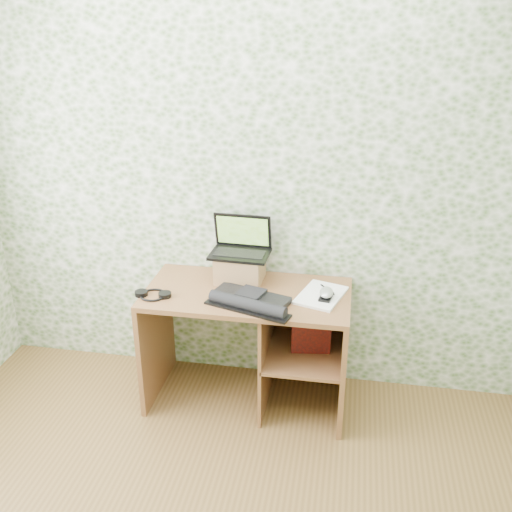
% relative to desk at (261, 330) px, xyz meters
% --- Properties ---
extents(wall_back, '(3.50, 0.00, 3.50)m').
position_rel_desk_xyz_m(wall_back, '(-0.08, 0.28, 0.82)').
color(wall_back, silver).
rests_on(wall_back, ground).
extents(desk, '(1.20, 0.60, 0.75)m').
position_rel_desk_xyz_m(desk, '(0.00, 0.00, 0.00)').
color(desk, brown).
rests_on(desk, floor).
extents(riser, '(0.28, 0.24, 0.16)m').
position_rel_desk_xyz_m(riser, '(-0.15, 0.12, 0.35)').
color(riser, olive).
rests_on(riser, desk).
extents(laptop, '(0.36, 0.26, 0.23)m').
position_rel_desk_xyz_m(laptop, '(-0.15, 0.15, 0.49)').
color(laptop, black).
rests_on(laptop, riser).
extents(keyboard, '(0.50, 0.38, 0.07)m').
position_rel_desk_xyz_m(keyboard, '(-0.04, -0.18, 0.29)').
color(keyboard, black).
rests_on(keyboard, desk).
extents(headphones, '(0.22, 0.16, 0.03)m').
position_rel_desk_xyz_m(headphones, '(-0.60, -0.17, 0.28)').
color(headphones, black).
rests_on(headphones, desk).
extents(notepad, '(0.31, 0.38, 0.02)m').
position_rel_desk_xyz_m(notepad, '(0.35, -0.01, 0.28)').
color(notepad, white).
rests_on(notepad, desk).
extents(mouse, '(0.10, 0.14, 0.04)m').
position_rel_desk_xyz_m(mouse, '(0.38, -0.05, 0.31)').
color(mouse, '#B7B7BA').
rests_on(mouse, notepad).
extents(pen, '(0.09, 0.12, 0.01)m').
position_rel_desk_xyz_m(pen, '(0.38, 0.05, 0.29)').
color(pen, black).
rests_on(pen, notepad).
extents(red_box, '(0.24, 0.10, 0.28)m').
position_rel_desk_xyz_m(red_box, '(0.30, -0.03, 0.05)').
color(red_box, maroon).
rests_on(red_box, desk).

